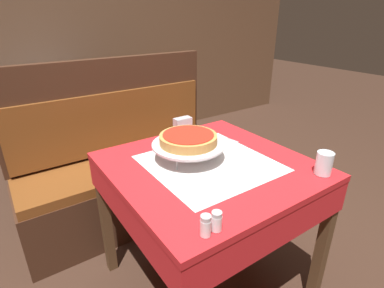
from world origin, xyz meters
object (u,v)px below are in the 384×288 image
object	(u,v)px
condiment_caddy	(60,86)
dining_table_front	(209,183)
booth_bench	(126,176)
salt_shaker	(206,226)
water_glass_near	(324,163)
pizza_server	(219,146)
napkin_holder	(183,125)
pizza_pan_stand	(188,145)
deep_dish_pizza	(188,139)
pepper_shaker	(217,221)
dining_table_rear	(53,106)

from	to	relation	value
condiment_caddy	dining_table_front	bearing A→B (deg)	-82.70
booth_bench	salt_shaker	world-z (taller)	booth_bench
dining_table_front	salt_shaker	world-z (taller)	salt_shaker
salt_shaker	water_glass_near	bearing A→B (deg)	2.20
booth_bench	salt_shaker	distance (m)	1.28
pizza_server	water_glass_near	bearing A→B (deg)	-67.63
water_glass_near	napkin_holder	distance (m)	0.78
booth_bench	salt_shaker	bearing A→B (deg)	-99.43
booth_bench	water_glass_near	size ratio (longest dim) A/B	13.91
pizza_pan_stand	pizza_server	size ratio (longest dim) A/B	1.29
deep_dish_pizza	pepper_shaker	world-z (taller)	deep_dish_pizza
salt_shaker	pepper_shaker	world-z (taller)	salt_shaker
water_glass_near	dining_table_front	bearing A→B (deg)	133.95
booth_bench	pizza_pan_stand	distance (m)	0.86
pepper_shaker	salt_shaker	bearing A→B (deg)	180.00
dining_table_rear	booth_bench	xyz separation A→B (m)	(0.22, -0.98, -0.31)
pizza_server	pepper_shaker	size ratio (longest dim) A/B	3.88
pizza_server	napkin_holder	distance (m)	0.28
pizza_server	water_glass_near	xyz separation A→B (m)	(0.19, -0.47, 0.05)
salt_shaker	napkin_holder	size ratio (longest dim) A/B	0.73
dining_table_rear	pizza_server	world-z (taller)	pizza_server
pizza_pan_stand	deep_dish_pizza	xyz separation A→B (m)	(-0.00, -0.00, 0.03)
deep_dish_pizza	pizza_server	bearing A→B (deg)	6.92
pizza_pan_stand	salt_shaker	world-z (taller)	pizza_pan_stand
pizza_pan_stand	pepper_shaker	world-z (taller)	pizza_pan_stand
salt_shaker	napkin_holder	world-z (taller)	napkin_holder
pepper_shaker	pizza_server	bearing A→B (deg)	50.16
dining_table_rear	pizza_server	bearing A→B (deg)	-73.85
dining_table_rear	pizza_server	distance (m)	1.74
dining_table_front	dining_table_rear	xyz separation A→B (m)	(-0.33, 1.78, -0.00)
deep_dish_pizza	pizza_server	world-z (taller)	deep_dish_pizza
deep_dish_pizza	napkin_holder	world-z (taller)	deep_dish_pizza
dining_table_front	dining_table_rear	size ratio (longest dim) A/B	1.16
dining_table_front	napkin_holder	distance (m)	0.43
napkin_holder	pizza_pan_stand	bearing A→B (deg)	-118.32
deep_dish_pizza	condiment_caddy	size ratio (longest dim) A/B	1.58
dining_table_front	salt_shaker	distance (m)	0.51
pepper_shaker	condiment_caddy	distance (m)	2.24
booth_bench	pepper_shaker	world-z (taller)	booth_bench
pepper_shaker	dining_table_rear	bearing A→B (deg)	91.88
condiment_caddy	deep_dish_pizza	bearing A→B (deg)	-84.14
water_glass_near	napkin_holder	world-z (taller)	water_glass_near
dining_table_front	dining_table_rear	distance (m)	1.81
pizza_server	napkin_holder	xyz separation A→B (m)	(-0.04, 0.27, 0.04)
dining_table_front	pepper_shaker	size ratio (longest dim) A/B	12.72
pizza_server	napkin_holder	bearing A→B (deg)	99.14
dining_table_rear	salt_shaker	world-z (taller)	salt_shaker
booth_bench	napkin_holder	distance (m)	0.65
deep_dish_pizza	salt_shaker	distance (m)	0.54
dining_table_rear	pizza_server	size ratio (longest dim) A/B	2.82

